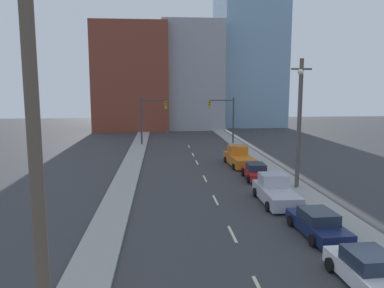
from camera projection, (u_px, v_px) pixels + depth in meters
name	position (u px, v px, depth m)	size (l,w,h in m)	color
sidewalk_left	(140.00, 142.00, 55.97)	(2.12, 100.86, 0.16)	#9E9B93
sidewalk_right	(232.00, 141.00, 57.11)	(2.12, 100.86, 0.16)	#9E9B93
lane_stripe_at_14m	(232.00, 234.00, 20.55)	(0.16, 2.40, 0.01)	beige
lane_stripe_at_20m	(215.00, 200.00, 26.87)	(0.16, 2.40, 0.01)	beige
lane_stripe_at_27m	(205.00, 179.00, 33.30)	(0.16, 2.40, 0.01)	beige
lane_stripe_at_34m	(197.00, 162.00, 40.64)	(0.16, 2.40, 0.01)	beige
lane_stripe_at_39m	(193.00, 154.00, 45.64)	(0.16, 2.40, 0.01)	beige
lane_stripe_at_46m	(189.00, 146.00, 52.05)	(0.16, 2.40, 0.01)	beige
building_brick_left	(133.00, 78.00, 74.69)	(14.00, 16.00, 20.10)	brown
building_office_center	(190.00, 77.00, 79.55)	(12.00, 20.00, 20.87)	#99999E
building_glass_right	(248.00, 39.00, 83.34)	(13.00, 20.00, 37.90)	#7A9EB7
traffic_signal_left	(148.00, 115.00, 52.55)	(3.75, 0.35, 6.74)	#38383D
traffic_signal_right	(227.00, 115.00, 53.47)	(3.75, 0.35, 6.74)	#38383D
utility_pole_left_near	(37.00, 190.00, 8.60)	(1.60, 0.32, 10.90)	brown
utility_pole_right_mid	(299.00, 123.00, 29.33)	(1.60, 0.32, 10.22)	brown
street_lamp	(298.00, 122.00, 28.92)	(0.44, 0.44, 9.40)	#4C4C51
sedan_white	(369.00, 270.00, 15.04)	(2.23, 4.26, 1.44)	silver
sedan_navy	(318.00, 224.00, 20.35)	(2.30, 4.71, 1.36)	#141E47
pickup_truck_silver	(275.00, 192.00, 26.16)	(2.34, 5.48, 1.91)	#B2B2BC
sedan_red	(256.00, 172.00, 32.98)	(2.16, 4.44, 1.41)	red
pickup_truck_orange	(239.00, 158.00, 39.03)	(2.61, 6.17, 1.98)	orange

